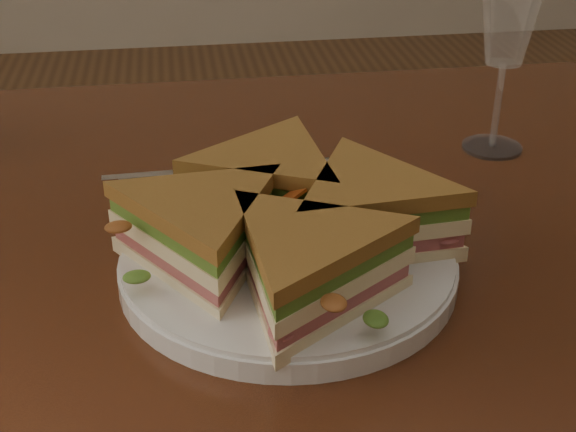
{
  "coord_description": "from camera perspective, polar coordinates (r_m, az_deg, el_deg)",
  "views": [
    {
      "loc": [
        -0.03,
        -0.54,
        1.08
      ],
      "look_at": [
        0.04,
        -0.04,
        0.8
      ],
      "focal_mm": 50.0,
      "sensor_mm": 36.0,
      "label": 1
    }
  ],
  "objects": [
    {
      "name": "table",
      "position": [
        0.69,
        -3.82,
        -9.32
      ],
      "size": [
        1.2,
        0.8,
        0.75
      ],
      "color": "#35170C",
      "rests_on": "ground"
    },
    {
      "name": "knife",
      "position": [
        0.75,
        -5.48,
        3.04
      ],
      "size": [
        0.22,
        0.02,
        0.0
      ],
      "rotation": [
        0.0,
        0.0,
        0.04
      ],
      "color": "silver",
      "rests_on": "table"
    },
    {
      "name": "crisps_mound",
      "position": [
        0.58,
        -0.0,
        -0.77
      ],
      "size": [
        0.09,
        0.09,
        0.05
      ],
      "primitive_type": null,
      "color": "#B24916",
      "rests_on": "plate"
    },
    {
      "name": "sandwich_wedges",
      "position": [
        0.58,
        -0.0,
        -0.43
      ],
      "size": [
        0.28,
        0.28,
        0.06
      ],
      "color": "#FFEDBC",
      "rests_on": "plate"
    },
    {
      "name": "wine_glass",
      "position": [
        0.79,
        15.45,
        13.33
      ],
      "size": [
        0.06,
        0.06,
        0.18
      ],
      "color": "white",
      "rests_on": "table"
    },
    {
      "name": "spoon",
      "position": [
        0.69,
        -0.06,
        0.58
      ],
      "size": [
        0.18,
        0.05,
        0.01
      ],
      "rotation": [
        0.0,
        0.0,
        -0.18
      ],
      "color": "silver",
      "rests_on": "table"
    },
    {
      "name": "plate",
      "position": [
        0.6,
        -0.0,
        -3.5
      ],
      "size": [
        0.25,
        0.25,
        0.02
      ],
      "primitive_type": "cylinder",
      "color": "white",
      "rests_on": "table"
    }
  ]
}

